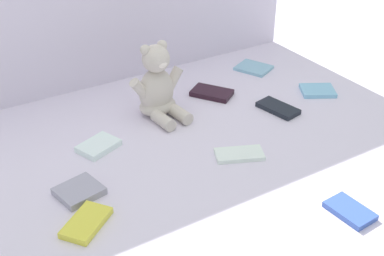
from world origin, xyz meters
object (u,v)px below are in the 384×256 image
at_px(book_case_1, 350,211).
at_px(book_case_5, 318,91).
at_px(book_case_6, 79,191).
at_px(book_case_0, 254,68).
at_px(book_case_3, 278,108).
at_px(book_case_2, 86,223).
at_px(book_case_8, 239,154).
at_px(book_case_7, 98,146).
at_px(teddy_bear, 158,89).
at_px(book_case_4, 212,93).

distance_m(book_case_1, book_case_5, 0.62).
bearing_deg(book_case_6, book_case_1, -139.45).
height_order(book_case_0, book_case_5, book_case_5).
relative_size(book_case_3, book_case_6, 1.27).
xyz_separation_m(book_case_0, book_case_5, (0.07, -0.26, 0.00)).
xyz_separation_m(book_case_3, book_case_6, (-0.69, -0.08, 0.00)).
distance_m(book_case_2, book_case_8, 0.47).
bearing_deg(book_case_3, book_case_1, -121.69).
relative_size(book_case_1, book_case_7, 1.01).
height_order(teddy_bear, book_case_8, teddy_bear).
bearing_deg(book_case_7, book_case_1, -166.09).
height_order(book_case_2, book_case_6, book_case_6).
xyz_separation_m(book_case_2, book_case_5, (0.91, 0.22, -0.00)).
xyz_separation_m(book_case_3, book_case_8, (-0.25, -0.15, -0.00)).
height_order(book_case_3, book_case_7, book_case_7).
xyz_separation_m(book_case_0, book_case_1, (-0.29, -0.76, 0.00)).
bearing_deg(book_case_5, book_case_1, 173.12).
bearing_deg(book_case_3, book_case_0, 55.45).
xyz_separation_m(book_case_0, book_case_6, (-0.81, -0.36, 0.00)).
height_order(book_case_1, book_case_4, book_case_4).
relative_size(book_case_0, book_case_7, 1.07).
xyz_separation_m(book_case_1, book_case_8, (-0.08, 0.33, -0.00)).
bearing_deg(book_case_7, book_case_0, -95.41).
relative_size(book_case_3, book_case_8, 1.00).
height_order(book_case_0, book_case_8, same).
relative_size(book_case_6, book_case_8, 0.79).
xyz_separation_m(book_case_1, book_case_7, (-0.40, 0.57, 0.00)).
xyz_separation_m(book_case_2, book_case_7, (0.15, 0.28, 0.00)).
xyz_separation_m(book_case_6, book_case_8, (0.44, -0.07, -0.00)).
bearing_deg(book_case_4, book_case_8, -145.91).
xyz_separation_m(teddy_bear, book_case_3, (0.33, -0.18, -0.08)).
relative_size(book_case_1, book_case_5, 1.01).
relative_size(book_case_0, book_case_2, 0.95).
bearing_deg(book_case_0, teddy_bear, -11.81).
relative_size(book_case_5, book_case_7, 1.00).
bearing_deg(book_case_0, book_case_2, 4.58).
height_order(book_case_1, book_case_3, same).
bearing_deg(book_case_2, book_case_0, -97.64).
height_order(book_case_4, book_case_6, book_case_6).
height_order(book_case_1, book_case_5, book_case_1).
relative_size(book_case_2, book_case_4, 0.94).
xyz_separation_m(teddy_bear, book_case_0, (0.45, 0.11, -0.08)).
distance_m(book_case_3, book_case_8, 0.29).
distance_m(book_case_6, book_case_8, 0.44).
distance_m(book_case_1, book_case_7, 0.69).
bearing_deg(book_case_8, teddy_bear, -142.97).
height_order(book_case_1, book_case_2, book_case_2).
height_order(book_case_0, book_case_1, book_case_1).
xyz_separation_m(book_case_2, book_case_3, (0.72, 0.19, -0.00)).
bearing_deg(teddy_bear, book_case_6, -150.34).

